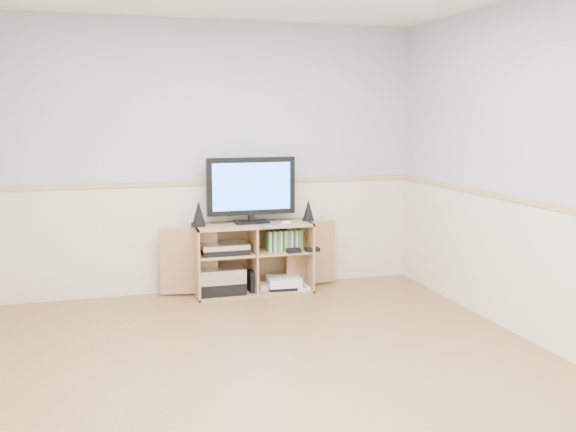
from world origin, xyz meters
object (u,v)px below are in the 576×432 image
Objects in this scene: keyboard at (273,225)px; game_consoles at (282,283)px; monitor at (251,188)px; media_cabinet at (252,256)px.

keyboard is 0.61m from game_consoles.
keyboard is (0.15, -0.19, -0.32)m from monitor.
monitor is 0.40m from keyboard.
monitor is at bearing -90.00° from media_cabinet.
monitor is at bearing 167.79° from game_consoles.
game_consoles is at bearing -12.21° from monitor.
media_cabinet is at bearing 90.00° from monitor.
media_cabinet is at bearing 116.08° from keyboard.
media_cabinet is 0.39m from game_consoles.
media_cabinet reaches higher than game_consoles.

